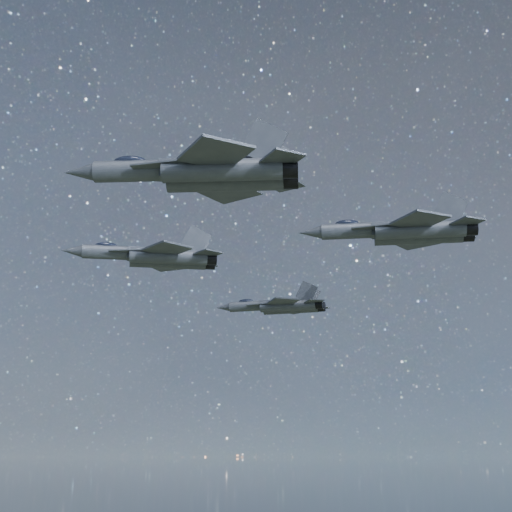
# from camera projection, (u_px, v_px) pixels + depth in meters

# --- Properties ---
(jet_lead) EXTENTS (17.44, 11.58, 4.44)m
(jet_lead) POSITION_uv_depth(u_px,v_px,m) (156.00, 256.00, 78.04)
(jet_lead) COLOR #353B43
(jet_left) EXTENTS (15.22, 10.79, 3.87)m
(jet_left) POSITION_uv_depth(u_px,v_px,m) (280.00, 306.00, 93.32)
(jet_left) COLOR #353B43
(jet_right) EXTENTS (20.18, 13.99, 5.07)m
(jet_right) POSITION_uv_depth(u_px,v_px,m) (204.00, 172.00, 57.43)
(jet_right) COLOR #353B43
(jet_slot) EXTENTS (19.88, 13.99, 5.02)m
(jet_slot) POSITION_uv_depth(u_px,v_px,m) (404.00, 231.00, 77.19)
(jet_slot) COLOR #353B43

